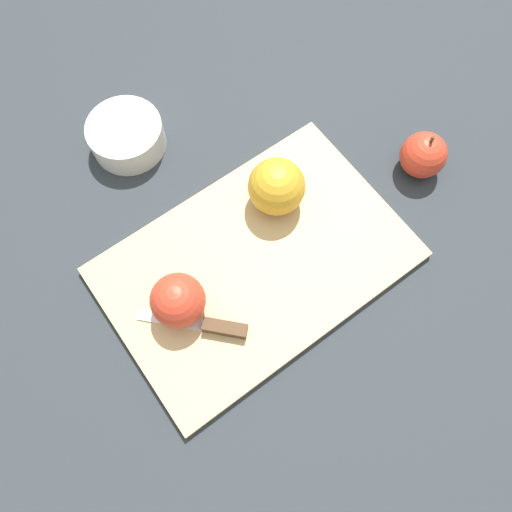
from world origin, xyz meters
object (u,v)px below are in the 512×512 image
(apple_half_right, at_px, (178,301))
(apple_whole, at_px, (423,155))
(bowl, at_px, (126,134))
(apple_half_left, at_px, (276,187))
(knife, at_px, (215,326))

(apple_half_right, distance_m, apple_whole, 0.44)
(apple_whole, distance_m, bowl, 0.47)
(apple_half_left, height_order, apple_half_right, apple_half_left)
(knife, bearing_deg, apple_half_right, -20.24)
(bowl, bearing_deg, apple_half_right, 67.19)
(bowl, bearing_deg, apple_half_left, 112.26)
(apple_whole, xyz_separation_m, bowl, (0.32, -0.35, -0.01))
(knife, bearing_deg, bowl, -53.96)
(knife, height_order, bowl, bowl)
(apple_half_right, relative_size, apple_whole, 0.90)
(knife, bearing_deg, apple_half_left, -103.32)
(apple_half_left, distance_m, bowl, 0.26)
(apple_half_left, bearing_deg, knife, 55.06)
(apple_half_left, distance_m, knife, 0.22)
(apple_whole, bearing_deg, apple_half_left, -26.36)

